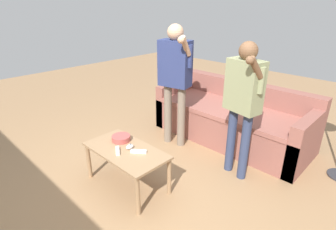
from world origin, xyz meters
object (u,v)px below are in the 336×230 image
snack_bowl (121,138)px  game_remote_nunchuk (130,147)px  game_remote_wand_far (139,151)px  couch (232,119)px  coffee_table (126,155)px  player_left (175,73)px  game_remote_wand_near (118,151)px  player_right (243,96)px

snack_bowl → game_remote_nunchuk: 0.22m
game_remote_wand_far → couch: bearing=87.5°
couch → coffee_table: bearing=-97.2°
player_left → couch: bearing=54.1°
couch → game_remote_wand_near: (-0.24, -1.84, 0.16)m
snack_bowl → player_right: bearing=44.9°
snack_bowl → game_remote_wand_far: snack_bowl is taller
player_left → game_remote_wand_near: bearing=-77.1°
game_remote_nunchuk → game_remote_wand_far: bearing=4.7°
couch → game_remote_wand_near: 1.86m
game_remote_wand_near → player_right: bearing=55.6°
couch → game_remote_wand_near: size_ratio=14.98×
game_remote_wand_near → game_remote_wand_far: size_ratio=0.98×
player_right → game_remote_nunchuk: bearing=-126.4°
player_left → game_remote_nunchuk: bearing=-73.6°
couch → game_remote_wand_near: bearing=-97.5°
game_remote_nunchuk → game_remote_wand_far: (0.13, 0.01, -0.01)m
couch → game_remote_wand_far: bearing=-92.5°
couch → game_remote_nunchuk: bearing=-96.8°
snack_bowl → player_right: 1.39m
player_right → game_remote_wand_far: (-0.59, -0.96, -0.50)m
player_left → game_remote_wand_far: player_left is taller
couch → player_right: (0.51, -0.74, 0.66)m
coffee_table → player_left: 1.27m
coffee_table → player_left: size_ratio=0.57×
player_right → coffee_table: bearing=-126.0°
coffee_table → player_right: (0.73, 1.01, 0.57)m
snack_bowl → player_left: bearing=95.3°
game_remote_wand_far → snack_bowl: bearing=174.0°
coffee_table → game_remote_wand_near: game_remote_wand_near is taller
snack_bowl → game_remote_wand_near: 0.25m
game_remote_wand_near → coffee_table: bearing=77.8°
couch → snack_bowl: bearing=-103.9°
game_remote_nunchuk → game_remote_wand_near: size_ratio=0.60×
coffee_table → game_remote_wand_near: (-0.02, -0.09, 0.08)m
player_left → game_remote_wand_far: size_ratio=10.87×
game_remote_wand_near → game_remote_wand_far: bearing=40.2°
snack_bowl → game_remote_nunchuk: snack_bowl is taller
couch → player_left: (-0.50, -0.69, 0.72)m
game_remote_nunchuk → game_remote_wand_near: 0.14m
couch → coffee_table: (-0.22, -1.75, 0.08)m
couch → player_right: bearing=-55.5°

